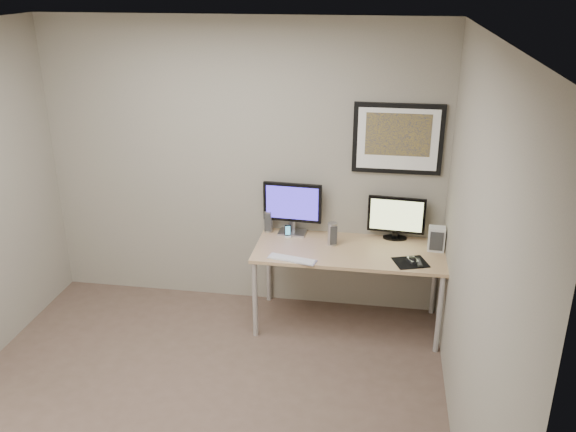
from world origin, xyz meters
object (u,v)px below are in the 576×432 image
object	(u,v)px
desk	(349,256)
speaker_right	(332,234)
framed_art	(398,139)
phone_dock	(288,231)
keyboard	(292,259)
monitor_tv	(396,217)
fan_unit	(436,239)
monitor_large	(292,206)
speaker_left	(268,221)

from	to	relation	value
desk	speaker_right	size ratio (longest dim) A/B	8.00
framed_art	phone_dock	size ratio (longest dim) A/B	6.35
keyboard	phone_dock	bearing A→B (deg)	115.98
monitor_tv	fan_unit	bearing A→B (deg)	-24.48
monitor_large	framed_art	bearing A→B (deg)	8.10
phone_dock	keyboard	size ratio (longest dim) A/B	0.29
monitor_large	fan_unit	size ratio (longest dim) A/B	2.49
monitor_tv	keyboard	world-z (taller)	monitor_tv
monitor_tv	fan_unit	world-z (taller)	monitor_tv
framed_art	speaker_left	world-z (taller)	framed_art
monitor_tv	monitor_large	bearing A→B (deg)	-174.22
desk	speaker_right	distance (m)	0.24
monitor_tv	phone_dock	size ratio (longest dim) A/B	4.20
speaker_left	speaker_right	bearing A→B (deg)	-20.53
monitor_large	phone_dock	world-z (taller)	monitor_large
phone_dock	desk	bearing A→B (deg)	-32.63
fan_unit	monitor_tv	bearing A→B (deg)	154.55
monitor_tv	speaker_left	size ratio (longest dim) A/B	2.50
framed_art	speaker_right	world-z (taller)	framed_art
desk	fan_unit	distance (m)	0.75
speaker_right	desk	bearing A→B (deg)	-46.34
monitor_large	keyboard	size ratio (longest dim) A/B	1.30
framed_art	keyboard	distance (m)	1.34
framed_art	keyboard	xyz separation A→B (m)	(-0.80, -0.61, -0.88)
phone_dock	speaker_right	bearing A→B (deg)	-28.79
desk	monitor_tv	size ratio (longest dim) A/B	3.22
speaker_right	fan_unit	xyz separation A→B (m)	(0.88, 0.02, 0.01)
framed_art	monitor_large	bearing A→B (deg)	-174.99
speaker_right	keyboard	world-z (taller)	speaker_right
framed_art	speaker_right	bearing A→B (deg)	-153.07
monitor_tv	speaker_left	world-z (taller)	monitor_tv
monitor_tv	speaker_right	xyz separation A→B (m)	(-0.54, -0.21, -0.11)
speaker_left	phone_dock	bearing A→B (deg)	-30.16
keyboard	fan_unit	size ratio (longest dim) A/B	1.92
keyboard	framed_art	bearing A→B (deg)	49.91
desk	phone_dock	xyz separation A→B (m)	(-0.56, 0.17, 0.12)
speaker_right	monitor_tv	bearing A→B (deg)	0.88
speaker_right	phone_dock	distance (m)	0.42
speaker_left	speaker_right	world-z (taller)	speaker_right
desk	phone_dock	bearing A→B (deg)	163.05
monitor_large	speaker_left	size ratio (longest dim) A/B	2.63
desk	monitor_large	xyz separation A→B (m)	(-0.53, 0.25, 0.33)
desk	fan_unit	xyz separation A→B (m)	(0.72, 0.10, 0.17)
monitor_large	speaker_right	bearing A→B (deg)	-22.41
speaker_right	framed_art	bearing A→B (deg)	6.82
speaker_left	fan_unit	bearing A→B (deg)	-9.14
monitor_tv	speaker_left	xyz separation A→B (m)	(-1.13, -0.01, -0.11)
framed_art	fan_unit	xyz separation A→B (m)	(0.37, -0.24, -0.79)
monitor_large	phone_dock	distance (m)	0.22
framed_art	monitor_large	world-z (taller)	framed_art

